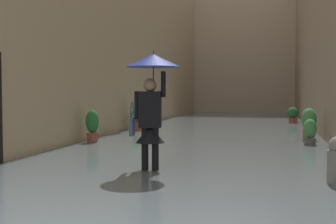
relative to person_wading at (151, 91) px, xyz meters
name	(u,v)px	position (x,y,z in m)	size (l,w,h in m)	color
ground_plane	(221,131)	(-0.22, -8.62, -1.46)	(63.65, 63.65, 0.00)	slate
flood_water	(221,130)	(-0.22, -8.62, -1.42)	(7.24, 31.46, 0.10)	#515B60
building_facade_far	(244,49)	(-0.22, -22.25, 2.80)	(10.04, 1.80, 8.53)	tan
person_wading	(151,91)	(0.00, 0.00, 0.00)	(0.94, 0.94, 2.16)	#2D2319
potted_plant_far_left	(310,133)	(-2.98, -4.46, -1.07)	(0.33, 0.33, 0.75)	#66605B
potted_plant_near_left	(293,115)	(-2.93, -12.49, -1.04)	(0.47, 0.47, 0.76)	#9E563D
potted_plant_mid_left	(309,124)	(-3.03, -5.52, -0.93)	(0.42, 0.42, 0.99)	brown
potted_plant_far_right	(138,118)	(2.55, -7.44, -0.95)	(0.59, 0.59, 0.90)	#9E563D
potted_plant_near_right	(92,127)	(2.66, -3.64, -0.95)	(0.35, 0.35, 0.96)	brown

